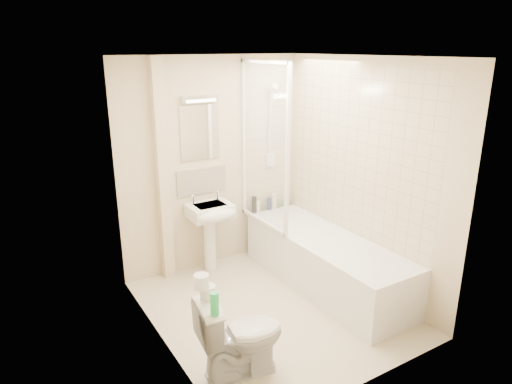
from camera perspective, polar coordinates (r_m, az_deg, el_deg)
floor at (r=4.67m, az=2.00°, el=-14.33°), size 2.50×2.50×0.00m
wall_back at (r=5.21m, az=-5.45°, el=3.44°), size 2.20×0.02×2.40m
wall_left at (r=3.70m, az=-12.21°, el=-2.93°), size 0.02×2.50×2.40m
wall_right at (r=4.83m, az=13.13°, el=1.91°), size 0.02×2.50×2.40m
ceiling at (r=3.96m, az=2.38°, el=16.57°), size 2.20×2.50×0.02m
tile_back at (r=5.51m, az=1.60°, el=6.70°), size 0.70×0.01×1.75m
tile_right at (r=4.84m, az=12.41°, el=4.73°), size 0.01×2.10×1.75m
pipe_boxing at (r=4.92m, az=-11.63°, el=2.30°), size 0.12×0.12×2.40m
splashback at (r=5.18m, az=-6.80°, el=1.38°), size 0.60×0.02×0.30m
mirror at (r=5.05m, az=-7.01°, el=7.36°), size 0.46×0.01×0.60m
strip_light at (r=4.98m, az=-7.06°, el=11.51°), size 0.42×0.07×0.07m
bathtub at (r=5.00m, az=8.69°, el=-8.47°), size 0.70×2.10×0.55m
shower_screen at (r=4.95m, az=0.97°, el=5.75°), size 0.04×0.92×1.80m
shower_fixture at (r=5.45m, az=1.86°, el=7.87°), size 0.10×0.16×0.99m
pedestal_sink at (r=5.11m, az=-5.57°, el=-3.38°), size 0.48×0.45×0.92m
bottle_black_a at (r=5.52m, az=-0.22°, el=-1.59°), size 0.06×0.06×0.21m
bottle_white_a at (r=5.55m, az=0.19°, el=-1.87°), size 0.06×0.06×0.13m
bottle_blue at (r=5.63m, az=1.65°, el=-1.49°), size 0.05×0.05×0.15m
bottle_cream at (r=5.66m, az=2.24°, el=-1.14°), size 0.07×0.07×0.19m
bottle_green at (r=5.77m, az=3.60°, el=-1.35°), size 0.06×0.06×0.09m
toilet at (r=3.71m, az=-1.92°, el=-17.50°), size 0.56×0.77×0.68m
toilet_roll_lower at (r=3.49m, az=-6.05°, el=-12.32°), size 0.12×0.12×0.10m
toilet_roll_upper at (r=3.42m, az=-6.83°, el=-11.05°), size 0.11×0.11×0.11m
green_bottle at (r=3.28m, az=-5.20°, el=-13.71°), size 0.06×0.06×0.17m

